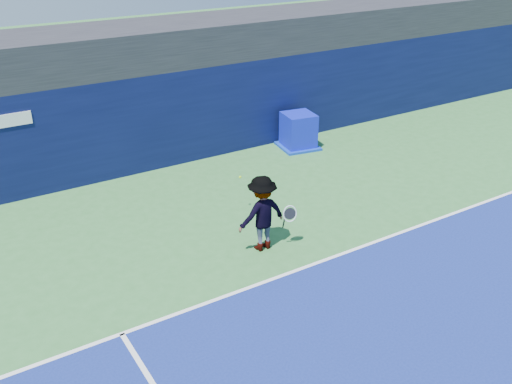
% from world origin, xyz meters
% --- Properties ---
extents(ground, '(80.00, 80.00, 0.00)m').
position_xyz_m(ground, '(0.00, 0.00, 0.00)').
color(ground, '#327134').
rests_on(ground, ground).
extents(baseline, '(24.00, 0.10, 0.01)m').
position_xyz_m(baseline, '(0.00, 3.00, 0.01)').
color(baseline, white).
rests_on(baseline, ground).
extents(stadium_band, '(36.00, 3.00, 1.20)m').
position_xyz_m(stadium_band, '(0.00, 11.50, 3.60)').
color(stadium_band, black).
rests_on(stadium_band, back_wall_assembly).
extents(back_wall_assembly, '(36.00, 1.03, 3.00)m').
position_xyz_m(back_wall_assembly, '(-0.00, 10.50, 1.50)').
color(back_wall_assembly, '#090E36').
rests_on(back_wall_assembly, ground).
extents(equipment_cart, '(1.45, 1.45, 1.21)m').
position_xyz_m(equipment_cart, '(3.62, 9.22, 0.55)').
color(equipment_cart, '#0C15B3').
rests_on(equipment_cart, ground).
extents(tennis_player, '(1.38, 0.76, 1.88)m').
position_xyz_m(tennis_player, '(-1.02, 4.25, 0.94)').
color(tennis_player, silver).
rests_on(tennis_player, ground).
extents(tennis_ball, '(0.07, 0.07, 0.07)m').
position_xyz_m(tennis_ball, '(-0.50, 6.15, 1.02)').
color(tennis_ball, '#AAD918').
rests_on(tennis_ball, ground).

